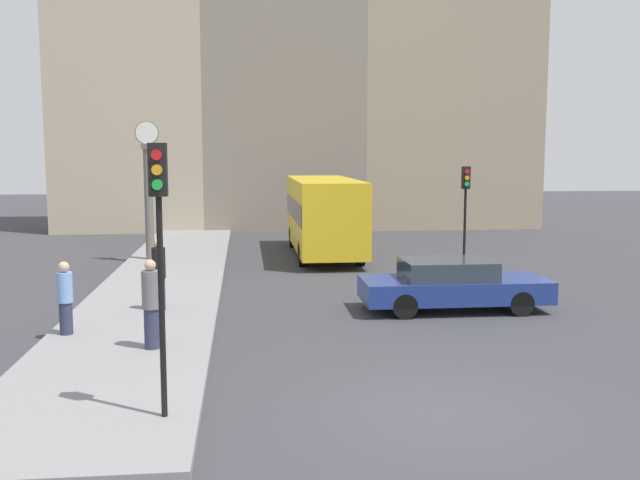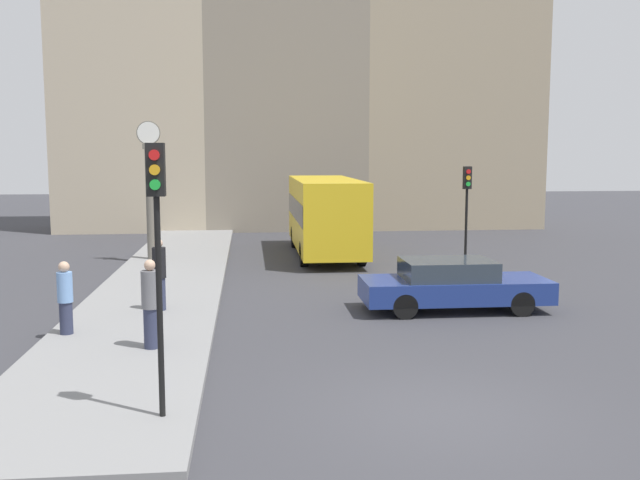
{
  "view_description": "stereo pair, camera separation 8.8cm",
  "coord_description": "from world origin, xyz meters",
  "px_view_note": "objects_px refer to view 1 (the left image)",
  "views": [
    {
      "loc": [
        -3.0,
        -10.46,
        4.06
      ],
      "look_at": [
        -1.26,
        5.94,
        2.01
      ],
      "focal_mm": 40.0,
      "sensor_mm": 36.0,
      "label": 1
    },
    {
      "loc": [
        -2.92,
        -10.47,
        4.06
      ],
      "look_at": [
        -1.26,
        5.94,
        2.01
      ],
      "focal_mm": 40.0,
      "sensor_mm": 36.0,
      "label": 2
    }
  ],
  "objects_px": {
    "street_clock": "(149,192)",
    "pedestrian_black_jacket": "(159,275)",
    "traffic_light_far": "(466,196)",
    "pedestrian_grey_jacket": "(151,304)",
    "traffic_light_near": "(159,224)",
    "sedan_car": "(452,284)",
    "bus_distant": "(324,212)",
    "pedestrian_blue_stripe": "(65,298)"
  },
  "relations": [
    {
      "from": "street_clock",
      "to": "pedestrian_black_jacket",
      "type": "bearing_deg",
      "value": -81.28
    },
    {
      "from": "traffic_light_far",
      "to": "street_clock",
      "type": "relative_size",
      "value": 0.71
    },
    {
      "from": "pedestrian_grey_jacket",
      "to": "pedestrian_black_jacket",
      "type": "relative_size",
      "value": 1.01
    },
    {
      "from": "traffic_light_near",
      "to": "pedestrian_grey_jacket",
      "type": "height_order",
      "value": "traffic_light_near"
    },
    {
      "from": "sedan_car",
      "to": "pedestrian_grey_jacket",
      "type": "height_order",
      "value": "pedestrian_grey_jacket"
    },
    {
      "from": "bus_distant",
      "to": "pedestrian_blue_stripe",
      "type": "distance_m",
      "value": 13.88
    },
    {
      "from": "traffic_light_far",
      "to": "pedestrian_black_jacket",
      "type": "bearing_deg",
      "value": -148.77
    },
    {
      "from": "traffic_light_far",
      "to": "pedestrian_black_jacket",
      "type": "relative_size",
      "value": 2.0
    },
    {
      "from": "traffic_light_near",
      "to": "pedestrian_blue_stripe",
      "type": "height_order",
      "value": "traffic_light_near"
    },
    {
      "from": "pedestrian_grey_jacket",
      "to": "pedestrian_blue_stripe",
      "type": "xyz_separation_m",
      "value": [
        -1.98,
        1.32,
        -0.1
      ]
    },
    {
      "from": "street_clock",
      "to": "pedestrian_grey_jacket",
      "type": "height_order",
      "value": "street_clock"
    },
    {
      "from": "bus_distant",
      "to": "pedestrian_black_jacket",
      "type": "distance_m",
      "value": 11.15
    },
    {
      "from": "sedan_car",
      "to": "pedestrian_grey_jacket",
      "type": "xyz_separation_m",
      "value": [
        -7.15,
        -3.38,
        0.38
      ]
    },
    {
      "from": "traffic_light_far",
      "to": "pedestrian_grey_jacket",
      "type": "relative_size",
      "value": 1.99
    },
    {
      "from": "traffic_light_near",
      "to": "street_clock",
      "type": "xyz_separation_m",
      "value": [
        -2.24,
        15.99,
        -0.41
      ]
    },
    {
      "from": "pedestrian_black_jacket",
      "to": "traffic_light_near",
      "type": "bearing_deg",
      "value": -82.95
    },
    {
      "from": "bus_distant",
      "to": "traffic_light_near",
      "type": "distance_m",
      "value": 17.7
    },
    {
      "from": "pedestrian_blue_stripe",
      "to": "sedan_car",
      "type": "bearing_deg",
      "value": 12.68
    },
    {
      "from": "sedan_car",
      "to": "bus_distant",
      "type": "xyz_separation_m",
      "value": [
        -2.21,
        9.96,
        1.04
      ]
    },
    {
      "from": "traffic_light_near",
      "to": "traffic_light_far",
      "type": "bearing_deg",
      "value": 56.43
    },
    {
      "from": "bus_distant",
      "to": "pedestrian_black_jacket",
      "type": "height_order",
      "value": "bus_distant"
    },
    {
      "from": "traffic_light_near",
      "to": "pedestrian_blue_stripe",
      "type": "distance_m",
      "value": 6.11
    },
    {
      "from": "traffic_light_near",
      "to": "street_clock",
      "type": "height_order",
      "value": "street_clock"
    },
    {
      "from": "bus_distant",
      "to": "pedestrian_grey_jacket",
      "type": "bearing_deg",
      "value": -110.33
    },
    {
      "from": "pedestrian_black_jacket",
      "to": "pedestrian_blue_stripe",
      "type": "bearing_deg",
      "value": -128.62
    },
    {
      "from": "bus_distant",
      "to": "traffic_light_far",
      "type": "distance_m",
      "value": 6.02
    },
    {
      "from": "pedestrian_black_jacket",
      "to": "pedestrian_blue_stripe",
      "type": "relative_size",
      "value": 1.12
    },
    {
      "from": "bus_distant",
      "to": "pedestrian_black_jacket",
      "type": "bearing_deg",
      "value": -117.81
    },
    {
      "from": "sedan_car",
      "to": "traffic_light_far",
      "type": "xyz_separation_m",
      "value": [
        2.17,
        5.92,
        1.89
      ]
    },
    {
      "from": "sedan_car",
      "to": "traffic_light_far",
      "type": "distance_m",
      "value": 6.58
    },
    {
      "from": "bus_distant",
      "to": "pedestrian_blue_stripe",
      "type": "height_order",
      "value": "bus_distant"
    },
    {
      "from": "bus_distant",
      "to": "pedestrian_grey_jacket",
      "type": "distance_m",
      "value": 14.23
    },
    {
      "from": "pedestrian_grey_jacket",
      "to": "pedestrian_black_jacket",
      "type": "xyz_separation_m",
      "value": [
        -0.25,
        3.49,
        -0.0
      ]
    },
    {
      "from": "sedan_car",
      "to": "traffic_light_near",
      "type": "height_order",
      "value": "traffic_light_near"
    },
    {
      "from": "traffic_light_near",
      "to": "traffic_light_far",
      "type": "xyz_separation_m",
      "value": [
        8.68,
        13.08,
        -0.46
      ]
    },
    {
      "from": "traffic_light_near",
      "to": "pedestrian_grey_jacket",
      "type": "bearing_deg",
      "value": 99.68
    },
    {
      "from": "bus_distant",
      "to": "street_clock",
      "type": "bearing_deg",
      "value": -170.19
    },
    {
      "from": "street_clock",
      "to": "pedestrian_black_jacket",
      "type": "xyz_separation_m",
      "value": [
        1.34,
        -8.72,
        -1.57
      ]
    },
    {
      "from": "pedestrian_grey_jacket",
      "to": "pedestrian_black_jacket",
      "type": "distance_m",
      "value": 3.5
    },
    {
      "from": "traffic_light_near",
      "to": "street_clock",
      "type": "distance_m",
      "value": 16.15
    },
    {
      "from": "bus_distant",
      "to": "pedestrian_grey_jacket",
      "type": "height_order",
      "value": "bus_distant"
    },
    {
      "from": "pedestrian_blue_stripe",
      "to": "traffic_light_near",
      "type": "bearing_deg",
      "value": -62.75
    }
  ]
}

